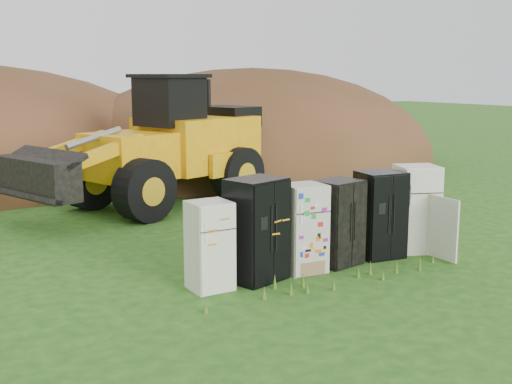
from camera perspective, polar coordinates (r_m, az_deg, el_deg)
ground at (r=12.62m, az=5.93°, el=-6.67°), size 120.00×120.00×0.00m
fridge_leftmost at (r=11.15m, az=-4.15°, el=-4.78°), size 0.69×0.66×1.56m
fridge_black_side at (r=11.57m, az=0.02°, el=-3.38°), size 1.15×1.01×1.87m
fridge_sticker at (r=12.15m, az=4.24°, el=-3.22°), size 0.82×0.77×1.68m
fridge_dark_mid at (r=12.67m, az=7.28°, el=-2.71°), size 0.97×0.84×1.68m
fridge_black_right at (r=13.32m, az=10.96°, el=-1.97°), size 0.98×0.85×1.77m
fridge_open_door at (r=13.92m, az=14.03°, el=-1.44°), size 1.05×1.02×1.83m
wheel_loader at (r=17.92m, az=-9.84°, el=4.35°), size 8.27×5.38×3.72m
dirt_mound_right at (r=26.14m, az=-0.30°, el=2.25°), size 16.53×12.12×7.95m
dirt_mound_back at (r=28.33m, az=-17.82°, el=2.38°), size 17.10×11.40×6.25m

